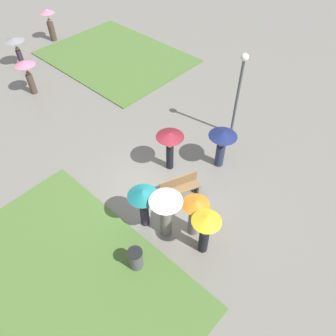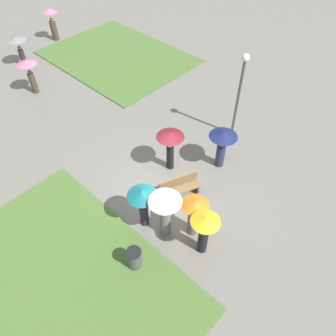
{
  "view_description": "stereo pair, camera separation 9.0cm",
  "coord_description": "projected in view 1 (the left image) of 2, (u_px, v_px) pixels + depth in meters",
  "views": [
    {
      "loc": [
        -5.85,
        -5.65,
        9.93
      ],
      "look_at": [
        0.35,
        0.03,
        0.99
      ],
      "focal_mm": 35.0,
      "sensor_mm": 36.0,
      "label": 1
    },
    {
      "loc": [
        -5.79,
        -5.71,
        9.93
      ],
      "look_at": [
        0.35,
        0.03,
        0.99
      ],
      "focal_mm": 35.0,
      "sensor_mm": 36.0,
      "label": 2
    }
  ],
  "objects": [
    {
      "name": "ground_plane",
      "position": [
        162.0,
        190.0,
        12.8
      ],
      "size": [
        90.0,
        90.0,
        0.0
      ],
      "primitive_type": "plane",
      "color": "slate"
    },
    {
      "name": "crowd_person_teal",
      "position": [
        143.0,
        199.0,
        10.78
      ],
      "size": [
        1.04,
        1.04,
        1.82
      ],
      "rotation": [
        0.0,
        0.0,
        2.07
      ],
      "color": "#2D2333",
      "rests_on": "ground_plane"
    },
    {
      "name": "trash_bin",
      "position": [
        136.0,
        259.0,
        10.33
      ],
      "size": [
        0.49,
        0.49,
        0.86
      ],
      "color": "#4C4C51",
      "rests_on": "ground_plane"
    },
    {
      "name": "crowd_person_white",
      "position": [
        166.0,
        208.0,
        10.54
      ],
      "size": [
        1.1,
        1.1,
        1.96
      ],
      "rotation": [
        0.0,
        0.0,
        0.2
      ],
      "color": "slate",
      "rests_on": "ground_plane"
    },
    {
      "name": "lawn_patch_far",
      "position": [
        116.0,
        57.0,
        19.98
      ],
      "size": [
        6.45,
        8.52,
        0.06
      ],
      "color": "#4C7033",
      "rests_on": "ground_plane"
    },
    {
      "name": "lone_walker_far_path",
      "position": [
        27.0,
        71.0,
        16.46
      ],
      "size": [
        1.01,
        1.01,
        1.82
      ],
      "rotation": [
        0.0,
        0.0,
        3.27
      ],
      "color": "#47382D",
      "rests_on": "ground_plane"
    },
    {
      "name": "crowd_person_yellow",
      "position": [
        205.0,
        228.0,
        10.14
      ],
      "size": [
        0.94,
        0.94,
        1.84
      ],
      "rotation": [
        0.0,
        0.0,
        2.07
      ],
      "color": "black",
      "rests_on": "ground_plane"
    },
    {
      "name": "crowd_person_maroon",
      "position": [
        170.0,
        141.0,
        12.64
      ],
      "size": [
        1.09,
        1.09,
        1.88
      ],
      "rotation": [
        0.0,
        0.0,
        2.5
      ],
      "color": "black",
      "rests_on": "ground_plane"
    },
    {
      "name": "crowd_person_navy",
      "position": [
        222.0,
        141.0,
        12.85
      ],
      "size": [
        1.13,
        1.13,
        1.78
      ],
      "rotation": [
        0.0,
        0.0,
        2.53
      ],
      "color": "#282D47",
      "rests_on": "ground_plane"
    },
    {
      "name": "lamp_post",
      "position": [
        240.0,
        85.0,
        13.3
      ],
      "size": [
        0.32,
        0.32,
        3.93
      ],
      "color": "#474C51",
      "rests_on": "ground_plane"
    },
    {
      "name": "crowd_person_orange",
      "position": [
        195.0,
        212.0,
        10.74
      ],
      "size": [
        0.92,
        0.92,
        1.75
      ],
      "rotation": [
        0.0,
        0.0,
        5.64
      ],
      "color": "slate",
      "rests_on": "ground_plane"
    },
    {
      "name": "park_bench",
      "position": [
        180.0,
        187.0,
        12.32
      ],
      "size": [
        1.57,
        0.98,
        0.9
      ],
      "rotation": [
        0.0,
        0.0,
        -0.4
      ],
      "color": "brown",
      "rests_on": "ground_plane"
    },
    {
      "name": "lone_walker_mid_plaza",
      "position": [
        16.0,
        45.0,
        18.37
      ],
      "size": [
        1.1,
        1.1,
        1.71
      ],
      "rotation": [
        0.0,
        0.0,
        0.68
      ],
      "color": "#2D2333",
      "rests_on": "ground_plane"
    },
    {
      "name": "lawn_patch_near",
      "position": [
        51.0,
        296.0,
        9.93
      ],
      "size": [
        6.63,
        8.36,
        0.06
      ],
      "color": "#4C7033",
      "rests_on": "ground_plane"
    },
    {
      "name": "lone_walker_near_lawn",
      "position": [
        49.0,
        21.0,
        20.67
      ],
      "size": [
        0.91,
        0.91,
        1.98
      ],
      "rotation": [
        0.0,
        0.0,
        4.55
      ],
      "color": "#47382D",
      "rests_on": "ground_plane"
    }
  ]
}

